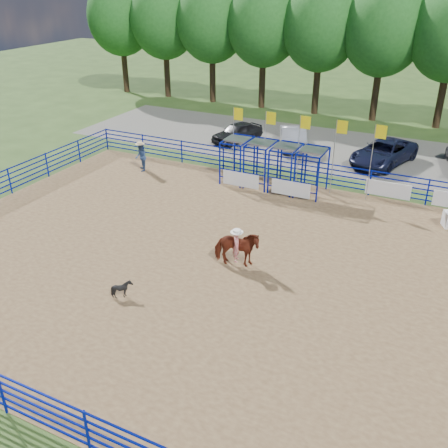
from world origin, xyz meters
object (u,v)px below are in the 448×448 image
Objects in this scene: car_b at (293,136)px; calf at (122,289)px; spectator_cowboy at (141,157)px; car_c at (384,153)px; car_a at (237,132)px; horse_and_rider at (237,247)px.

calf is at bearing 68.42° from car_b.
car_c is (13.25, 7.90, -0.16)m from spectator_cowboy.
calf is 0.15× the size of car_b.
car_b reaches higher than car_a.
calf is at bearing -55.40° from car_a.
spectator_cowboy is 8.53m from car_a.
car_b is (-0.24, 20.25, 0.41)m from calf.
car_a is at bearing -163.81° from car_c.
horse_and_rider is 0.59× the size of car_a.
car_c is (10.40, -0.14, 0.07)m from car_a.
car_a is 4.05m from car_b.
car_b is (6.85, 8.67, -0.14)m from spectator_cowboy.
spectator_cowboy reaches higher than car_c.
horse_and_rider is 15.82m from car_c.
spectator_cowboy is 0.33× the size of car_c.
calf is 13.59m from spectator_cowboy.
horse_and_rider is 1.32× the size of spectator_cowboy.
car_c is (3.22, 15.49, -0.14)m from horse_and_rider.
car_c is at bearing -11.61° from calf.
car_a is at bearing -13.37° from car_b.
calf is at bearing -126.38° from horse_and_rider.
car_a is (2.85, 8.04, -0.23)m from spectator_cowboy.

